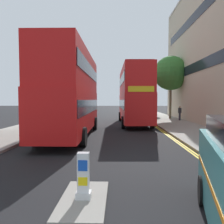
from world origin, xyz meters
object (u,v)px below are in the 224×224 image
double_decker_bus_away (72,91)px  double_decker_bus_oncoming (134,94)px  keep_left_bollard (83,177)px  pedestrian_far (180,113)px

double_decker_bus_away → double_decker_bus_oncoming: 8.98m
keep_left_bollard → double_decker_bus_away: (-2.27, 9.70, 2.42)m
double_decker_bus_away → double_decker_bus_oncoming: (4.70, 7.66, 0.00)m
keep_left_bollard → double_decker_bus_oncoming: bearing=82.0°
double_decker_bus_away → double_decker_bus_oncoming: size_ratio=1.00×
keep_left_bollard → double_decker_bus_oncoming: double_decker_bus_oncoming is taller
keep_left_bollard → double_decker_bus_away: 10.25m
keep_left_bollard → double_decker_bus_away: double_decker_bus_away is taller
double_decker_bus_away → pedestrian_far: (10.09, 10.59, -2.04)m
double_decker_bus_away → pedestrian_far: 14.77m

